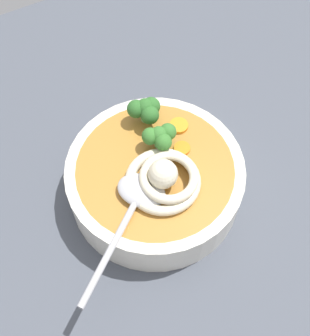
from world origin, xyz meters
TOP-DOWN VIEW (x-y plane):
  - table_slab at (0.00, 0.00)cm, footprint 95.28×95.28cm
  - soup_bowl at (-3.35, 3.76)cm, footprint 22.63×22.63cm
  - noodle_pile at (-3.42, 1.27)cm, footprint 10.19×9.99cm
  - soup_spoon at (-7.61, 0.52)cm, footprint 15.75×13.12cm
  - broccoli_floret_center at (-1.26, 6.35)cm, footprint 4.29×3.69cm
  - broccoli_floret_beside_chili at (-0.81, 10.77)cm, footprint 4.72×4.06cm
  - carrot_slice_far at (2.44, 7.83)cm, footprint 2.46×2.46cm
  - carrot_slice_extra_a at (1.01, 4.56)cm, footprint 2.09×2.09cm

SIDE VIEW (x-z plane):
  - table_slab at x=0.00cm, z-range 0.00..2.51cm
  - soup_bowl at x=-3.35cm, z-range 2.61..8.80cm
  - carrot_slice_extra_a at x=1.01cm, z-range 8.69..9.12cm
  - carrot_slice_far at x=2.44cm, z-range 8.69..9.17cm
  - soup_spoon at x=-7.61cm, z-range 8.69..10.29cm
  - noodle_pile at x=-3.42cm, z-range 7.92..12.02cm
  - broccoli_floret_center at x=-1.26cm, z-range 9.12..12.52cm
  - broccoli_floret_beside_chili at x=-0.81cm, z-range 9.17..12.90cm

